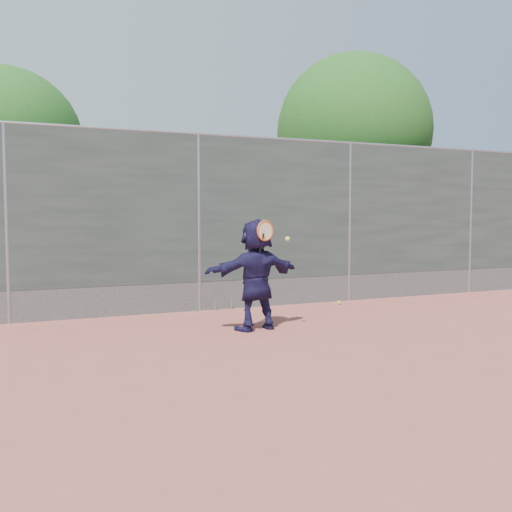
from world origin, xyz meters
name	(u,v)px	position (x,y,z in m)	size (l,w,h in m)	color
ground	(292,357)	(0.00, 0.00, 0.00)	(80.00, 80.00, 0.00)	#9E4C42
player	(256,274)	(0.24, 1.61, 0.79)	(1.47, 0.47, 1.58)	#181439
ball_ground	(339,303)	(2.56, 3.13, 0.03)	(0.07, 0.07, 0.07)	#C8D22E
fence	(199,218)	(0.00, 3.50, 1.58)	(20.00, 0.06, 3.03)	#38423D
swing_action	(267,233)	(0.32, 1.40, 1.39)	(0.48, 0.21, 0.51)	#DC5614
tree_right	(359,137)	(4.68, 5.75, 3.49)	(3.78, 3.60, 5.39)	#382314
tree_left	(14,149)	(-2.85, 6.55, 2.94)	(3.15, 3.00, 4.53)	#382314
weed_clump	(218,303)	(0.29, 3.38, 0.13)	(0.68, 0.07, 0.30)	#387226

